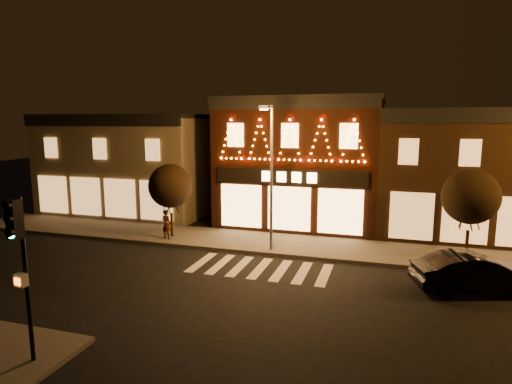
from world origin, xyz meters
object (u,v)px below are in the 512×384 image
at_px(traffic_signal_near, 19,249).
at_px(pedestrian, 167,224).
at_px(streetlamp_mid, 270,167).
at_px(dark_sedan, 476,273).

height_order(traffic_signal_near, pedestrian, traffic_signal_near).
xyz_separation_m(streetlamp_mid, pedestrian, (-6.24, 0.42, -3.51)).
relative_size(streetlamp_mid, pedestrian, 4.35).
relative_size(streetlamp_mid, dark_sedan, 1.54).
bearing_deg(dark_sedan, pedestrian, 62.25).
relative_size(traffic_signal_near, pedestrian, 2.72).
xyz_separation_m(streetlamp_mid, dark_sedan, (9.25, -2.54, -3.72)).
bearing_deg(streetlamp_mid, dark_sedan, -14.05).
bearing_deg(traffic_signal_near, dark_sedan, 42.16).
bearing_deg(traffic_signal_near, pedestrian, 107.11).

